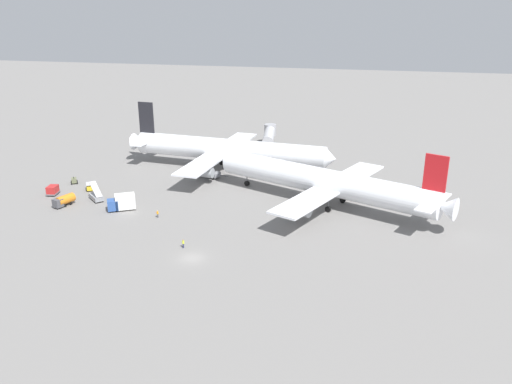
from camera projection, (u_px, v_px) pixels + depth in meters
The scene contains 13 objects.
ground_plane at pixel (192, 258), 88.92m from camera, with size 600.00×600.00×0.00m, color slate.
airliner_at_gate_left at pixel (227, 150), 135.98m from camera, with size 57.85×44.92×16.89m.
airliner_being_pushed at pixel (324, 182), 111.55m from camera, with size 54.69×40.33×15.26m.
pushback_tug at pixel (208, 173), 131.26m from camera, with size 9.23×4.27×2.81m.
gse_stair_truck_yellow at pixel (96, 196), 115.28m from camera, with size 4.72×4.45×4.06m.
gse_container_dolly_flat at pixel (53, 190), 118.72m from camera, with size 2.74×3.55×2.15m.
gse_baggage_cart_trailing at pixel (90, 187), 121.72m from camera, with size 2.80×3.15×1.71m.
gse_gpu_cart_small at pixel (74, 180), 126.48m from camera, with size 2.50×2.64×1.90m.
gse_fuel_bowser_stubby at pixel (64, 200), 111.88m from camera, with size 3.34×5.24×2.40m.
gse_catering_truck_tall at pixel (122, 202), 109.55m from camera, with size 6.25×5.03×3.50m.
ground_crew_ramp_agent_by_cones at pixel (158, 214), 105.79m from camera, with size 0.39×0.44×1.61m.
ground_crew_marshaller_foreground at pixel (183, 243), 92.39m from camera, with size 0.36×0.36×1.69m.
jet_bridge at pixel (269, 134), 156.75m from camera, with size 6.08×17.88×6.32m.
Camera 1 is at (29.66, -74.82, 41.06)m, focal length 35.80 mm.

